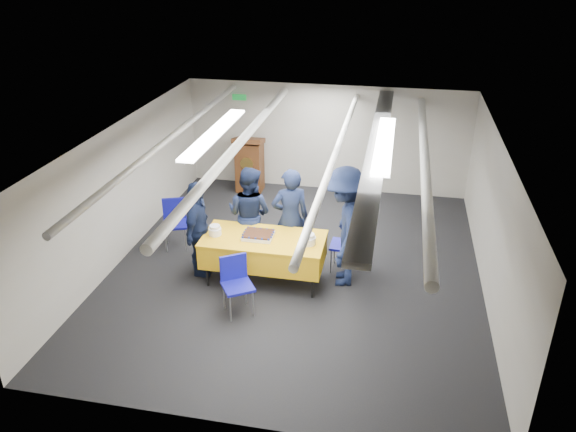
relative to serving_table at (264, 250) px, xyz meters
The scene contains 14 objects.
ground 0.85m from the serving_table, 47.28° to the left, with size 7.00×7.00×0.00m, color black.
room_shell 1.62m from the serving_table, 58.95° to the left, with size 6.00×7.00×2.30m.
serving_table is the anchor object (origin of this frame).
sheet_cake 0.26m from the serving_table, behind, with size 0.48×0.37×0.09m.
plate_stack_left 0.82m from the serving_table, behind, with size 0.20×0.20×0.16m.
plate_stack_right 0.77m from the serving_table, ahead, with size 0.23×0.23×0.17m.
podium 3.71m from the serving_table, 108.28° to the left, with size 0.62×0.53×1.25m.
chair_near 0.90m from the serving_table, 103.39° to the right, with size 0.58×0.58×0.87m.
chair_right 1.41m from the serving_table, 24.53° to the left, with size 0.44×0.44×0.87m.
chair_left 2.02m from the serving_table, 155.11° to the left, with size 0.54×0.54×0.87m.
sailor_a 0.73m from the serving_table, 62.33° to the left, with size 0.63×0.41×1.72m, color black.
sailor_b 0.83m from the serving_table, 121.18° to the left, with size 0.81×0.63×1.66m, color black.
sailor_c 1.11m from the serving_table, behind, with size 0.94×0.39×1.61m, color black.
sailor_d 1.32m from the serving_table, 10.41° to the left, with size 1.25×0.72×1.94m, color black.
Camera 1 is at (1.46, -7.97, 4.90)m, focal length 35.00 mm.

